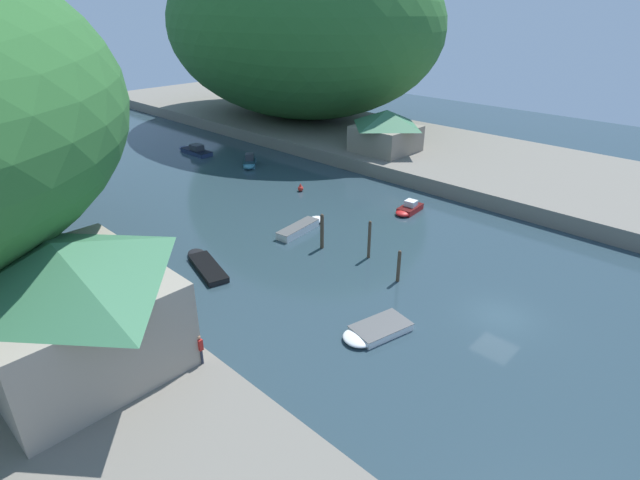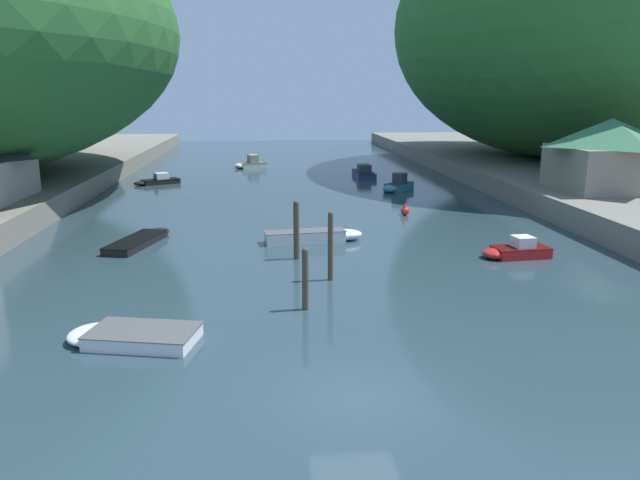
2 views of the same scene
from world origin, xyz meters
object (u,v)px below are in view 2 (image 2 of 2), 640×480
(boat_open_rowboat, at_px, (515,251))
(right_bank_cottage, at_px, (609,153))
(boat_yellow_tender, at_px, (250,164))
(boat_far_right_bank, at_px, (142,239))
(boat_mid_channel, at_px, (128,336))
(boat_white_cruiser, at_px, (397,186))
(boat_navy_launch, at_px, (317,236))
(channel_buoy_near, at_px, (405,210))
(boat_red_skiff, at_px, (156,181))
(boat_near_quay, at_px, (363,172))

(boat_open_rowboat, bearing_deg, right_bank_cottage, -50.49)
(right_bank_cottage, distance_m, boat_yellow_tender, 38.56)
(boat_far_right_bank, distance_m, boat_mid_channel, 14.70)
(boat_open_rowboat, distance_m, boat_white_cruiser, 22.26)
(boat_white_cruiser, bearing_deg, right_bank_cottage, -178.36)
(boat_far_right_bank, bearing_deg, boat_yellow_tender, 96.98)
(boat_navy_launch, xyz_separation_m, channel_buoy_near, (6.70, 7.21, 0.02))
(boat_open_rowboat, distance_m, boat_red_skiff, 36.14)
(boat_near_quay, relative_size, boat_far_right_bank, 0.95)
(boat_yellow_tender, distance_m, boat_open_rowboat, 42.62)
(boat_red_skiff, bearing_deg, boat_yellow_tender, -63.84)
(boat_navy_launch, height_order, boat_red_skiff, boat_red_skiff)
(right_bank_cottage, bearing_deg, boat_mid_channel, -143.72)
(boat_open_rowboat, distance_m, channel_buoy_near, 11.96)
(right_bank_cottage, height_order, boat_white_cruiser, right_bank_cottage)
(boat_far_right_bank, relative_size, boat_navy_launch, 1.11)
(right_bank_cottage, relative_size, boat_navy_launch, 1.27)
(boat_far_right_bank, relative_size, boat_mid_channel, 1.34)
(right_bank_cottage, height_order, boat_open_rowboat, right_bank_cottage)
(boat_navy_launch, height_order, boat_white_cruiser, boat_white_cruiser)
(boat_near_quay, bearing_deg, channel_buoy_near, -90.80)
(boat_yellow_tender, bearing_deg, channel_buoy_near, -177.47)
(right_bank_cottage, height_order, boat_near_quay, right_bank_cottage)
(right_bank_cottage, xyz_separation_m, boat_white_cruiser, (-12.38, 10.95, -3.68))
(boat_mid_channel, bearing_deg, boat_yellow_tender, 9.10)
(boat_near_quay, xyz_separation_m, channel_buoy_near, (-0.36, -20.49, -0.05))
(boat_far_right_bank, relative_size, boat_white_cruiser, 1.83)
(boat_far_right_bank, xyz_separation_m, boat_open_rowboat, (19.56, -4.95, 0.14))
(boat_yellow_tender, relative_size, boat_near_quay, 0.64)
(boat_near_quay, distance_m, boat_red_skiff, 20.16)
(channel_buoy_near, bearing_deg, boat_white_cruiser, 80.79)
(boat_red_skiff, height_order, boat_mid_channel, boat_red_skiff)
(boat_white_cruiser, bearing_deg, boat_navy_launch, 107.87)
(right_bank_cottage, xyz_separation_m, boat_far_right_bank, (-30.60, -6.32, -3.94))
(boat_far_right_bank, height_order, boat_mid_channel, boat_mid_channel)
(right_bank_cottage, bearing_deg, boat_open_rowboat, -134.42)
(boat_far_right_bank, bearing_deg, boat_mid_channel, -65.80)
(boat_far_right_bank, distance_m, boat_navy_launch, 9.81)
(right_bank_cottage, distance_m, boat_mid_channel, 35.46)
(boat_white_cruiser, distance_m, channel_buoy_near, 10.80)
(channel_buoy_near, bearing_deg, boat_open_rowboat, -75.14)
(right_bank_cottage, distance_m, channel_buoy_near, 14.62)
(boat_navy_launch, distance_m, boat_red_skiff, 27.12)
(boat_red_skiff, distance_m, boat_mid_channel, 38.22)
(boat_navy_launch, relative_size, boat_red_skiff, 1.31)
(boat_far_right_bank, xyz_separation_m, channel_buoy_near, (16.49, 6.61, 0.14))
(boat_yellow_tender, height_order, boat_far_right_bank, boat_yellow_tender)
(boat_near_quay, relative_size, boat_white_cruiser, 1.73)
(right_bank_cottage, bearing_deg, boat_navy_launch, -161.59)
(boat_near_quay, xyz_separation_m, boat_far_right_bank, (-16.86, -27.10, -0.19))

